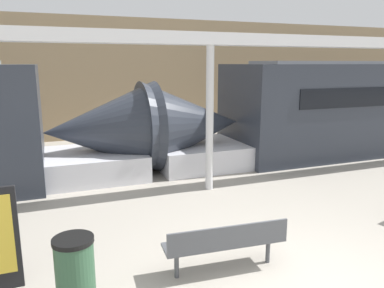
{
  "coord_description": "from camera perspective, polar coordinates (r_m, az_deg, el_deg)",
  "views": [
    {
      "loc": [
        -2.98,
        -3.75,
        3.13
      ],
      "look_at": [
        -0.14,
        3.72,
        1.4
      ],
      "focal_mm": 35.0,
      "sensor_mm": 36.0,
      "label": 1
    }
  ],
  "objects": [
    {
      "name": "station_wall",
      "position": [
        16.37,
        -10.49,
        9.81
      ],
      "size": [
        56.0,
        0.2,
        5.0
      ],
      "primitive_type": "cube",
      "color": "#9E8460",
      "rests_on": "ground_plane"
    },
    {
      "name": "canopy_beam",
      "position": [
        9.11,
        2.83,
        15.7
      ],
      "size": [
        28.0,
        0.6,
        0.28
      ],
      "primitive_type": "cube",
      "color": "silver",
      "rests_on": "support_column_near"
    },
    {
      "name": "support_column_near",
      "position": [
        9.19,
        2.71,
        3.71
      ],
      "size": [
        0.19,
        0.19,
        3.55
      ],
      "primitive_type": "cylinder",
      "color": "silver",
      "rests_on": "ground_plane"
    },
    {
      "name": "trash_bin",
      "position": [
        5.25,
        -17.35,
        -18.41
      ],
      "size": [
        0.52,
        0.52,
        1.0
      ],
      "color": "#2D5138",
      "rests_on": "ground_plane"
    },
    {
      "name": "bench_near",
      "position": [
        5.83,
        5.22,
        -14.52
      ],
      "size": [
        1.91,
        0.57,
        0.81
      ],
      "rotation": [
        0.0,
        0.0,
        -0.07
      ],
      "color": "#4C4F54",
      "rests_on": "ground_plane"
    }
  ]
}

